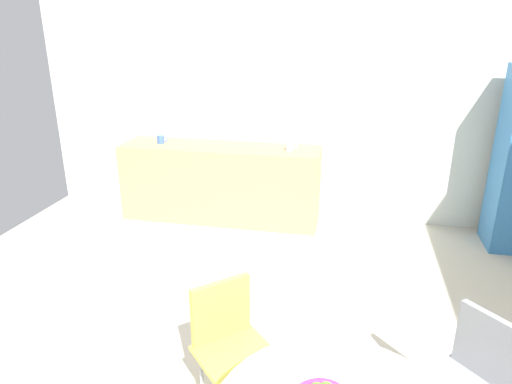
% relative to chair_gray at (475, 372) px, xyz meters
% --- Properties ---
extents(ground_plane, '(6.00, 6.00, 0.00)m').
position_rel_chair_gray_xyz_m(ground_plane, '(-1.49, 0.22, -0.52)').
color(ground_plane, beige).
extents(wall_back, '(6.00, 0.10, 2.60)m').
position_rel_chair_gray_xyz_m(wall_back, '(-1.49, 3.22, 0.78)').
color(wall_back, silver).
rests_on(wall_back, ground_plane).
extents(counter_block, '(2.33, 0.60, 0.90)m').
position_rel_chair_gray_xyz_m(counter_block, '(-2.20, 2.87, -0.07)').
color(counter_block, tan).
rests_on(counter_block, ground_plane).
extents(chair_gray, '(0.59, 0.59, 0.83)m').
position_rel_chair_gray_xyz_m(chair_gray, '(0.00, 0.00, 0.00)').
color(chair_gray, silver).
rests_on(chair_gray, ground_plane).
extents(chair_yellow, '(0.59, 0.59, 0.83)m').
position_rel_chair_gray_xyz_m(chair_yellow, '(-1.34, 0.04, 0.00)').
color(chair_yellow, silver).
rests_on(chair_yellow, ground_plane).
extents(mug_white, '(0.13, 0.08, 0.09)m').
position_rel_chair_gray_xyz_m(mug_white, '(-1.38, 2.82, 0.43)').
color(mug_white, white).
rests_on(mug_white, counter_block).
extents(mug_green, '(0.13, 0.08, 0.09)m').
position_rel_chair_gray_xyz_m(mug_green, '(-2.92, 2.85, 0.43)').
color(mug_green, '#3F66BF').
rests_on(mug_green, counter_block).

